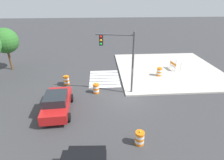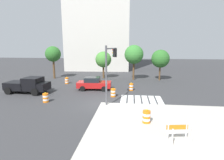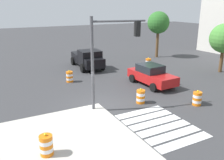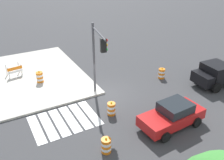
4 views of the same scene
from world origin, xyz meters
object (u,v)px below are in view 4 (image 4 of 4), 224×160
at_px(traffic_barrel_near_corner, 106,145).
at_px(traffic_barrel_on_sidewalk, 40,77).
at_px(construction_barricade, 14,70).
at_px(traffic_light_pole, 98,52).
at_px(sports_car, 172,115).
at_px(pickup_truck, 220,73).
at_px(traffic_barrel_crosswalk_end, 162,73).
at_px(traffic_barrel_median_far, 111,109).

xyz_separation_m(traffic_barrel_near_corner, traffic_barrel_on_sidewalk, (1.14, -9.94, 0.15)).
height_order(construction_barricade, traffic_light_pole, traffic_light_pole).
xyz_separation_m(sports_car, pickup_truck, (-7.38, -2.48, 0.16)).
distance_m(sports_car, traffic_barrel_near_corner, 4.82).
bearing_deg(traffic_barrel_on_sidewalk, sports_car, 121.07).
bearing_deg(traffic_light_pole, traffic_barrel_on_sidewalk, -55.97).
bearing_deg(pickup_truck, traffic_barrel_crosswalk_end, -41.27).
distance_m(traffic_barrel_near_corner, traffic_barrel_crosswalk_end, 10.31).
xyz_separation_m(pickup_truck, traffic_barrel_on_sidewalk, (13.33, -7.38, -0.37)).
distance_m(traffic_barrel_near_corner, traffic_barrel_median_far, 3.62).
bearing_deg(construction_barricade, traffic_barrel_median_far, 117.41).
relative_size(traffic_barrel_crosswalk_end, traffic_barrel_median_far, 1.00).
bearing_deg(sports_car, pickup_truck, -161.41).
xyz_separation_m(pickup_truck, construction_barricade, (14.97, -9.69, -0.25)).
bearing_deg(sports_car, traffic_barrel_median_far, -46.35).
bearing_deg(traffic_barrel_crosswalk_end, construction_barricade, -29.83).
bearing_deg(traffic_barrel_crosswalk_end, traffic_barrel_median_far, 22.33).
height_order(traffic_barrel_near_corner, traffic_barrel_median_far, same).
relative_size(traffic_barrel_near_corner, traffic_light_pole, 0.19).
height_order(traffic_barrel_near_corner, traffic_barrel_on_sidewalk, traffic_barrel_on_sidewalk).
distance_m(sports_car, traffic_barrel_on_sidewalk, 11.52).
bearing_deg(traffic_barrel_crosswalk_end, traffic_barrel_on_sidewalk, -23.45).
xyz_separation_m(traffic_barrel_median_far, construction_barricade, (4.78, -9.22, 0.27)).
distance_m(pickup_truck, construction_barricade, 17.84).
xyz_separation_m(pickup_truck, traffic_barrel_crosswalk_end, (3.61, -3.17, -0.52)).
relative_size(traffic_barrel_median_far, construction_barricade, 0.76).
bearing_deg(traffic_barrel_crosswalk_end, traffic_barrel_near_corner, 33.78).
bearing_deg(traffic_barrel_near_corner, construction_barricade, -77.16).
bearing_deg(traffic_barrel_crosswalk_end, pickup_truck, 138.73).
relative_size(sports_car, traffic_barrel_median_far, 4.31).
bearing_deg(sports_car, traffic_light_pole, -61.88).
relative_size(traffic_barrel_median_far, traffic_light_pole, 0.19).
bearing_deg(construction_barricade, traffic_barrel_crosswalk_end, 150.17).
xyz_separation_m(traffic_barrel_near_corner, traffic_barrel_crosswalk_end, (-8.57, -5.73, 0.00)).
relative_size(traffic_barrel_near_corner, traffic_barrel_median_far, 1.00).
bearing_deg(traffic_barrel_on_sidewalk, traffic_barrel_crosswalk_end, 156.55).
height_order(traffic_barrel_median_far, traffic_barrel_on_sidewalk, traffic_barrel_on_sidewalk).
bearing_deg(construction_barricade, traffic_barrel_near_corner, 102.84).
height_order(traffic_barrel_on_sidewalk, construction_barricade, traffic_barrel_on_sidewalk).
height_order(pickup_truck, traffic_barrel_on_sidewalk, pickup_truck).
height_order(sports_car, construction_barricade, sports_car).
xyz_separation_m(construction_barricade, traffic_light_pole, (-4.87, 7.08, 3.19)).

